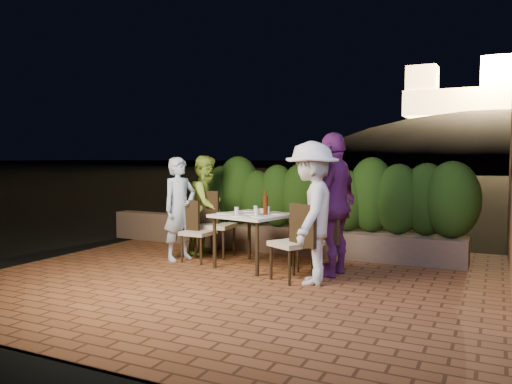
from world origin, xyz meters
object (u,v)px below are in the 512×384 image
Objects in this scene: bowl at (263,210)px; chair_right_front at (292,242)px; chair_left_front at (198,231)px; diner_purple at (334,204)px; diner_green at (207,205)px; chair_right_back at (317,239)px; beer_bottle at (266,203)px; dining_table at (253,241)px; diner_blue at (180,209)px; chair_left_back at (217,224)px; diner_white at (312,213)px; parapet_lamp at (189,211)px.

bowl is 0.18× the size of chair_right_front.
diner_purple reaches higher than chair_left_front.
diner_green is at bearing -94.66° from diner_purple.
chair_right_back is at bearing -77.02° from chair_right_front.
diner_green is (-0.19, 0.57, 0.33)m from chair_left_front.
beer_bottle is at bearing -58.87° from bowl.
chair_right_front is 0.78m from diner_purple.
dining_table is at bearing 30.76° from chair_right_back.
bowl is 1.26m from diner_blue.
diner_green is (-1.09, 0.55, 0.41)m from dining_table.
dining_table is 0.92m from chair_left_back.
diner_green reaches higher than diner_blue.
bowl is 0.10× the size of diner_white.
diner_purple is at bearing 4.65° from chair_left_front.
diner_purple is (1.97, -0.36, 0.42)m from chair_left_back.
diner_green is 2.36m from diner_white.
bowl is 0.19× the size of chair_left_front.
diner_green is at bearing -126.40° from diner_white.
chair_right_back is (0.15, 0.51, -0.03)m from chair_right_front.
chair_left_front is (-1.09, -0.01, -0.46)m from beer_bottle.
diner_green is at bearing 0.31° from chair_right_front.
beer_bottle is 2.50m from parapet_lamp.
diner_blue is 2.29m from diner_white.
diner_blue reaches higher than chair_left_back.
beer_bottle is 1.92× the size of bowl.
diner_green reaches higher than chair_right_back.
diner_green is 1.13m from parapet_lamp.
chair_left_front is (-0.91, -0.31, -0.32)m from bowl.
diner_white reaches higher than diner_blue.
diner_white is at bearing -25.02° from dining_table.
chair_left_front is 0.93× the size of chair_right_front.
diner_white is (0.26, -0.02, 0.38)m from chair_right_front.
beer_bottle is 0.34× the size of chair_right_front.
chair_right_back is (1.73, -0.37, -0.05)m from chair_left_back.
chair_left_front is 1.73m from chair_right_front.
chair_right_back is (0.72, 0.05, -0.46)m from beer_bottle.
diner_blue reaches higher than dining_table.
diner_white reaches higher than beer_bottle.
beer_bottle is 0.22× the size of diner_blue.
dining_table is at bearing -69.99° from diner_blue.
chair_left_front reaches higher than parapet_lamp.
chair_left_back is at bearing -126.20° from diner_white.
beer_bottle is 0.37× the size of chair_left_front.
chair_left_back reaches higher than chair_left_front.
beer_bottle is at bearing -9.75° from chair_right_front.
beer_bottle is at bearing -0.83° from dining_table.
chair_left_back is at bearing 153.10° from dining_table.
chair_left_front reaches higher than dining_table.
chair_right_back is (1.81, 0.06, 0.00)m from chair_left_front.
chair_right_back is at bearing -80.45° from diner_purple.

